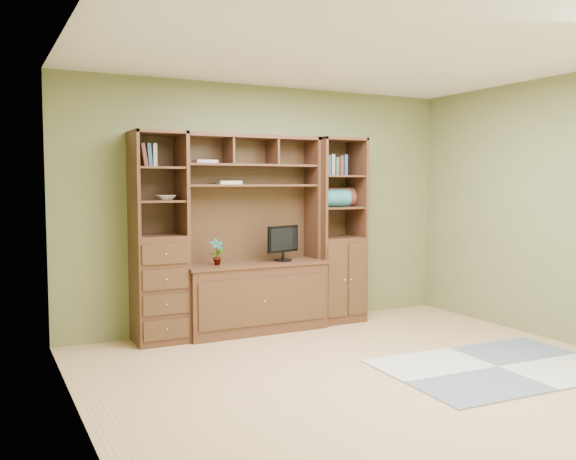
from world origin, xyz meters
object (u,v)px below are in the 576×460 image
center_hutch (255,234)px  right_tower (337,230)px  left_tower (159,238)px  monitor (283,237)px

center_hutch → right_tower: size_ratio=1.00×
right_tower → left_tower: bearing=180.0°
center_hutch → monitor: size_ratio=3.99×
center_hutch → monitor: center_hutch is taller
monitor → left_tower: bearing=159.5°
right_tower → monitor: size_ratio=3.99×
left_tower → right_tower: (2.02, 0.00, 0.00)m
center_hutch → right_tower: (1.02, 0.04, 0.00)m
monitor → center_hutch: bearing=156.4°
left_tower → monitor: size_ratio=3.99×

